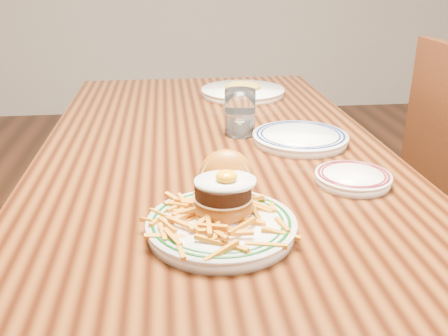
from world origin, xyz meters
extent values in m
cube|color=black|center=(0.00, 0.00, 0.72)|extent=(0.85, 1.60, 0.05)
cylinder|color=black|center=(-0.36, 0.74, 0.35)|extent=(0.07, 0.07, 0.70)
cylinder|color=black|center=(0.36, 0.74, 0.35)|extent=(0.07, 0.07, 0.70)
cylinder|color=#3E1C0D|center=(0.64, 0.20, 0.22)|extent=(0.04, 0.04, 0.45)
cylinder|color=white|center=(-0.03, -0.43, 0.76)|extent=(0.25, 0.25, 0.02)
cylinder|color=white|center=(-0.03, -0.43, 0.77)|extent=(0.25, 0.25, 0.01)
torus|color=#0B4110|center=(-0.03, -0.43, 0.77)|extent=(0.23, 0.23, 0.01)
torus|color=#0B4110|center=(-0.03, -0.43, 0.77)|extent=(0.21, 0.21, 0.00)
ellipsoid|color=#A44B15|center=(-0.02, -0.40, 0.79)|extent=(0.11, 0.11, 0.05)
cylinder|color=beige|center=(-0.02, -0.40, 0.80)|extent=(0.10, 0.10, 0.00)
cylinder|color=black|center=(-0.02, -0.40, 0.82)|extent=(0.10, 0.10, 0.02)
ellipsoid|color=white|center=(-0.02, -0.40, 0.83)|extent=(0.10, 0.09, 0.01)
ellipsoid|color=orange|center=(-0.02, -0.40, 0.84)|extent=(0.04, 0.04, 0.02)
ellipsoid|color=#A44B15|center=(-0.01, -0.34, 0.82)|extent=(0.12, 0.10, 0.11)
cylinder|color=beige|center=(-0.01, -0.35, 0.81)|extent=(0.10, 0.05, 0.09)
cylinder|color=white|center=(0.26, -0.25, 0.76)|extent=(0.15, 0.15, 0.02)
cylinder|color=white|center=(0.26, -0.25, 0.77)|extent=(0.16, 0.16, 0.01)
torus|color=#59141B|center=(0.26, -0.25, 0.77)|extent=(0.15, 0.15, 0.01)
torus|color=#59141B|center=(0.26, -0.25, 0.77)|extent=(0.13, 0.13, 0.01)
cube|color=silver|center=(0.28, -0.24, 0.77)|extent=(0.09, 0.06, 0.00)
cylinder|color=white|center=(0.22, 0.00, 0.76)|extent=(0.23, 0.23, 0.02)
cylinder|color=white|center=(0.22, 0.00, 0.77)|extent=(0.24, 0.24, 0.01)
torus|color=#0E1B47|center=(0.22, 0.00, 0.77)|extent=(0.22, 0.22, 0.01)
torus|color=#0E1B47|center=(0.22, 0.00, 0.77)|extent=(0.20, 0.20, 0.01)
cylinder|color=white|center=(0.08, 0.09, 0.81)|extent=(0.08, 0.08, 0.12)
cylinder|color=silver|center=(0.08, 0.09, 0.78)|extent=(0.07, 0.07, 0.06)
cylinder|color=white|center=(0.15, 0.49, 0.76)|extent=(0.28, 0.28, 0.02)
cylinder|color=white|center=(0.15, 0.49, 0.77)|extent=(0.28, 0.28, 0.01)
ellipsoid|color=#AD8531|center=(0.15, 0.49, 0.78)|extent=(0.12, 0.10, 0.04)
camera|label=1|loc=(-0.11, -1.16, 1.17)|focal=40.00mm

